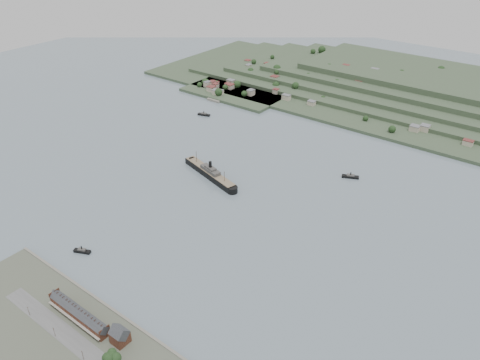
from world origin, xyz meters
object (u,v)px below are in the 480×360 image
Objects in this scene: terrace_row at (79,314)px; gabled_building at (120,335)px; fig_tree at (111,358)px; steamship at (209,172)px; tugboat at (82,251)px.

gabled_building is (37.50, 4.02, 1.34)m from terrace_row.
fig_tree reaches higher than terrace_row.
gabled_building is 222.98m from steamship.
fig_tree is at bearing -54.51° from gabled_building.
tugboat is at bearing -89.91° from steamship.
gabled_building reaches higher than terrace_row.
terrace_row is at bearing -73.53° from steamship.
fig_tree reaches higher than tugboat.
gabled_building is at bearing 125.49° from fig_tree.
steamship reaches higher than gabled_building.
tugboat is (0.26, -158.41, -2.44)m from steamship.
terrace_row is at bearing -37.36° from tugboat.
terrace_row is at bearing -173.88° from gabled_building.
fig_tree is at bearing -27.77° from tugboat.
tugboat is 1.14× the size of fig_tree.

